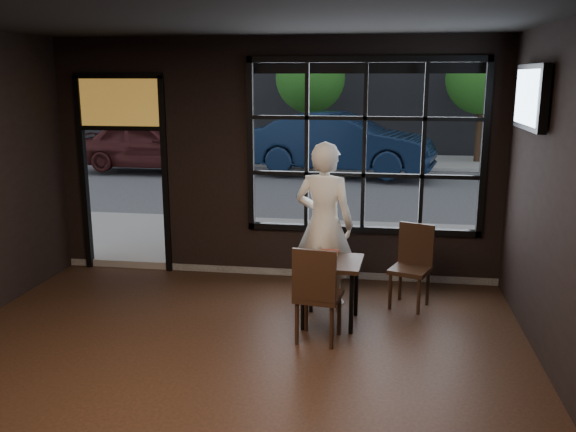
% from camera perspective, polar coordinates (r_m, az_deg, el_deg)
% --- Properties ---
extents(floor, '(6.00, 7.00, 0.02)m').
position_cam_1_polar(floor, '(5.37, -8.15, -17.37)').
color(floor, black).
rests_on(floor, ground).
extents(ceiling, '(6.00, 7.00, 0.02)m').
position_cam_1_polar(ceiling, '(4.67, -9.48, 19.16)').
color(ceiling, black).
rests_on(ceiling, ground).
extents(window_frame, '(3.06, 0.12, 2.28)m').
position_cam_1_polar(window_frame, '(7.98, 7.15, 6.44)').
color(window_frame, black).
rests_on(window_frame, ground).
extents(stained_transom, '(1.20, 0.06, 0.70)m').
position_cam_1_polar(stained_transom, '(8.67, -15.46, 10.24)').
color(stained_transom, orange).
rests_on(stained_transom, ground).
extents(street_asphalt, '(60.00, 41.00, 0.04)m').
position_cam_1_polar(street_asphalt, '(28.59, 5.85, 7.44)').
color(street_asphalt, '#545456').
rests_on(street_asphalt, ground).
extents(cafe_table, '(0.71, 0.71, 0.73)m').
position_cam_1_polar(cafe_table, '(6.81, 3.98, -7.05)').
color(cafe_table, black).
rests_on(cafe_table, floor).
extents(chair_near, '(0.51, 0.51, 1.03)m').
position_cam_1_polar(chair_near, '(6.32, 2.89, -7.18)').
color(chair_near, black).
rests_on(chair_near, floor).
extents(chair_window, '(0.55, 0.55, 0.99)m').
position_cam_1_polar(chair_window, '(7.34, 11.35, -4.73)').
color(chair_window, black).
rests_on(chair_window, floor).
extents(man, '(0.80, 0.62, 1.96)m').
position_cam_1_polar(man, '(7.22, 3.41, -0.77)').
color(man, white).
rests_on(man, floor).
extents(hotdog, '(0.21, 0.10, 0.06)m').
position_cam_1_polar(hotdog, '(6.87, 3.92, -3.45)').
color(hotdog, tan).
rests_on(hotdog, cafe_table).
extents(cup, '(0.15, 0.15, 0.10)m').
position_cam_1_polar(cup, '(6.63, 1.66, -3.88)').
color(cup, silver).
rests_on(cup, cafe_table).
extents(tv, '(0.13, 1.14, 0.67)m').
position_cam_1_polar(tv, '(6.88, 21.80, 10.29)').
color(tv, black).
rests_on(tv, wall_right).
extents(navy_car, '(5.23, 2.61, 1.65)m').
position_cam_1_polar(navy_car, '(16.69, 4.96, 6.82)').
color(navy_car, '#0C1B34').
rests_on(navy_car, street_asphalt).
extents(maroon_car, '(4.11, 1.75, 1.39)m').
position_cam_1_polar(maroon_car, '(17.81, -12.90, 6.51)').
color(maroon_car, '#3F1515').
rests_on(maroon_car, street_asphalt).
extents(tree_left, '(2.19, 2.19, 3.73)m').
position_cam_1_polar(tree_left, '(19.62, 2.10, 12.75)').
color(tree_left, '#332114').
rests_on(tree_left, street_asphalt).
extents(tree_right, '(2.19, 2.19, 3.73)m').
position_cam_1_polar(tree_right, '(19.81, 17.71, 12.18)').
color(tree_right, '#332114').
rests_on(tree_right, street_asphalt).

